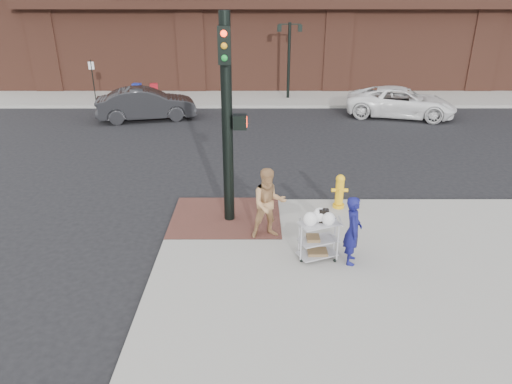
{
  "coord_description": "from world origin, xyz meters",
  "views": [
    {
      "loc": [
        0.17,
        -9.72,
        5.43
      ],
      "look_at": [
        0.18,
        -0.02,
        1.25
      ],
      "focal_mm": 32.0,
      "sensor_mm": 36.0,
      "label": 1
    }
  ],
  "objects_px": {
    "fire_hydrant": "(340,191)",
    "utility_cart": "(318,237)",
    "lamp_post": "(289,52)",
    "sedan_dark": "(146,104)",
    "pedestrian_tan": "(269,204)",
    "traffic_signal_pole": "(228,117)",
    "minivan_white": "(401,102)",
    "woman_blue": "(353,230)"
  },
  "relations": [
    {
      "from": "sedan_dark",
      "to": "fire_hydrant",
      "type": "relative_size",
      "value": 4.84
    },
    {
      "from": "pedestrian_tan",
      "to": "minivan_white",
      "type": "bearing_deg",
      "value": 49.52
    },
    {
      "from": "woman_blue",
      "to": "fire_hydrant",
      "type": "distance_m",
      "value": 2.78
    },
    {
      "from": "lamp_post",
      "to": "fire_hydrant",
      "type": "distance_m",
      "value": 14.65
    },
    {
      "from": "woman_blue",
      "to": "minivan_white",
      "type": "relative_size",
      "value": 0.3
    },
    {
      "from": "lamp_post",
      "to": "sedan_dark",
      "type": "distance_m",
      "value": 8.44
    },
    {
      "from": "sedan_dark",
      "to": "minivan_white",
      "type": "height_order",
      "value": "sedan_dark"
    },
    {
      "from": "lamp_post",
      "to": "utility_cart",
      "type": "distance_m",
      "value": 17.23
    },
    {
      "from": "woman_blue",
      "to": "sedan_dark",
      "type": "bearing_deg",
      "value": 39.64
    },
    {
      "from": "fire_hydrant",
      "to": "utility_cart",
      "type": "bearing_deg",
      "value": -109.12
    },
    {
      "from": "lamp_post",
      "to": "woman_blue",
      "type": "height_order",
      "value": "lamp_post"
    },
    {
      "from": "traffic_signal_pole",
      "to": "pedestrian_tan",
      "type": "relative_size",
      "value": 2.93
    },
    {
      "from": "minivan_white",
      "to": "fire_hydrant",
      "type": "xyz_separation_m",
      "value": [
        -4.77,
        -10.68,
        -0.08
      ]
    },
    {
      "from": "lamp_post",
      "to": "sedan_dark",
      "type": "relative_size",
      "value": 0.88
    },
    {
      "from": "traffic_signal_pole",
      "to": "pedestrian_tan",
      "type": "bearing_deg",
      "value": -43.31
    },
    {
      "from": "pedestrian_tan",
      "to": "fire_hydrant",
      "type": "bearing_deg",
      "value": 27.93
    },
    {
      "from": "sedan_dark",
      "to": "minivan_white",
      "type": "distance_m",
      "value": 12.16
    },
    {
      "from": "pedestrian_tan",
      "to": "woman_blue",
      "type": "bearing_deg",
      "value": -45.05
    },
    {
      "from": "pedestrian_tan",
      "to": "utility_cart",
      "type": "distance_m",
      "value": 1.47
    },
    {
      "from": "minivan_white",
      "to": "utility_cart",
      "type": "xyz_separation_m",
      "value": [
        -5.67,
        -13.28,
        -0.04
      ]
    },
    {
      "from": "traffic_signal_pole",
      "to": "fire_hydrant",
      "type": "xyz_separation_m",
      "value": [
        2.9,
        0.72,
        -2.2
      ]
    },
    {
      "from": "lamp_post",
      "to": "utility_cart",
      "type": "bearing_deg",
      "value": -91.61
    },
    {
      "from": "pedestrian_tan",
      "to": "traffic_signal_pole",
      "type": "bearing_deg",
      "value": 124.83
    },
    {
      "from": "sedan_dark",
      "to": "traffic_signal_pole",
      "type": "bearing_deg",
      "value": -171.23
    },
    {
      "from": "lamp_post",
      "to": "traffic_signal_pole",
      "type": "distance_m",
      "value": 15.43
    },
    {
      "from": "woman_blue",
      "to": "minivan_white",
      "type": "xyz_separation_m",
      "value": [
        4.97,
        13.43,
        -0.2
      ]
    },
    {
      "from": "traffic_signal_pole",
      "to": "pedestrian_tan",
      "type": "height_order",
      "value": "traffic_signal_pole"
    },
    {
      "from": "woman_blue",
      "to": "utility_cart",
      "type": "relative_size",
      "value": 1.31
    },
    {
      "from": "utility_cart",
      "to": "minivan_white",
      "type": "bearing_deg",
      "value": 66.89
    },
    {
      "from": "lamp_post",
      "to": "minivan_white",
      "type": "bearing_deg",
      "value": -36.45
    },
    {
      "from": "lamp_post",
      "to": "sedan_dark",
      "type": "bearing_deg",
      "value": -147.83
    },
    {
      "from": "traffic_signal_pole",
      "to": "sedan_dark",
      "type": "relative_size",
      "value": 1.1
    },
    {
      "from": "lamp_post",
      "to": "pedestrian_tan",
      "type": "distance_m",
      "value": 16.28
    },
    {
      "from": "lamp_post",
      "to": "minivan_white",
      "type": "relative_size",
      "value": 0.78
    },
    {
      "from": "pedestrian_tan",
      "to": "sedan_dark",
      "type": "bearing_deg",
      "value": 103.0
    },
    {
      "from": "minivan_white",
      "to": "utility_cart",
      "type": "relative_size",
      "value": 4.41
    },
    {
      "from": "woman_blue",
      "to": "sedan_dark",
      "type": "relative_size",
      "value": 0.33
    },
    {
      "from": "lamp_post",
      "to": "pedestrian_tan",
      "type": "xyz_separation_m",
      "value": [
        -1.52,
        -16.13,
        -1.61
      ]
    },
    {
      "from": "woman_blue",
      "to": "utility_cart",
      "type": "height_order",
      "value": "woman_blue"
    },
    {
      "from": "pedestrian_tan",
      "to": "fire_hydrant",
      "type": "height_order",
      "value": "pedestrian_tan"
    },
    {
      "from": "pedestrian_tan",
      "to": "sedan_dark",
      "type": "xyz_separation_m",
      "value": [
        -5.44,
        11.74,
        -0.25
      ]
    },
    {
      "from": "lamp_post",
      "to": "traffic_signal_pole",
      "type": "height_order",
      "value": "traffic_signal_pole"
    }
  ]
}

